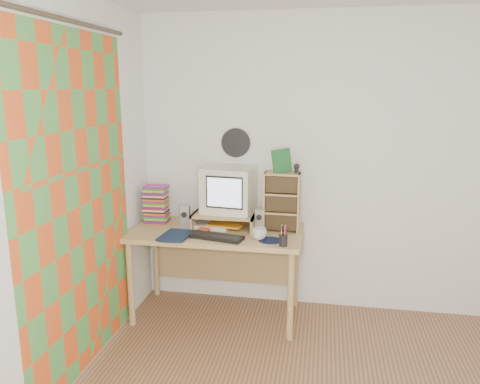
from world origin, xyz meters
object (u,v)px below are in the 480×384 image
at_px(keyboard, 216,237).
at_px(dvd_stack, 156,207).
at_px(desk, 218,243).
at_px(crt_monitor, 228,190).
at_px(cd_rack, 282,202).
at_px(mug, 259,234).
at_px(diary, 163,233).

xyz_separation_m(keyboard, dvd_stack, (-0.61, 0.35, 0.12)).
relative_size(desk, crt_monitor, 3.52).
bearing_deg(cd_rack, desk, -174.21).
relative_size(desk, dvd_stack, 5.06).
bearing_deg(dvd_stack, desk, -10.43).
bearing_deg(keyboard, desk, 113.81).
height_order(desk, crt_monitor, crt_monitor).
distance_m(crt_monitor, cd_rack, 0.46).
height_order(keyboard, mug, mug).
height_order(desk, keyboard, keyboard).
height_order(crt_monitor, dvd_stack, crt_monitor).
bearing_deg(crt_monitor, dvd_stack, -172.69).
bearing_deg(diary, dvd_stack, 121.66).
bearing_deg(diary, desk, 41.53).
height_order(desk, dvd_stack, dvd_stack).
relative_size(cd_rack, mug, 4.20).
xyz_separation_m(desk, crt_monitor, (0.07, 0.09, 0.44)).
bearing_deg(cd_rack, dvd_stack, 179.36).
height_order(desk, cd_rack, cd_rack).
bearing_deg(cd_rack, mug, -117.14).
height_order(mug, diary, mug).
relative_size(crt_monitor, cd_rack, 0.83).
bearing_deg(desk, dvd_stack, 171.91).
distance_m(crt_monitor, keyboard, 0.46).
bearing_deg(mug, crt_monitor, 134.39).
height_order(dvd_stack, cd_rack, cd_rack).
relative_size(dvd_stack, diary, 1.05).
bearing_deg(keyboard, diary, -165.30).
distance_m(desk, crt_monitor, 0.46).
bearing_deg(crt_monitor, keyboard, -86.67).
relative_size(desk, diary, 5.29).
xyz_separation_m(dvd_stack, cd_rack, (1.09, -0.04, 0.10)).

